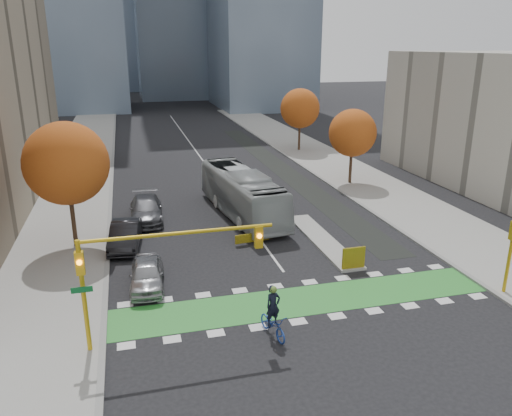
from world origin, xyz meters
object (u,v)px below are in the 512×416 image
cyclist (273,319)px  traffic_signal_east (511,246)px  bus (242,193)px  tree_east_near (353,133)px  hazard_board (354,258)px  parked_car_c (146,209)px  tree_east_far (300,108)px  traffic_signal_west (145,260)px  parked_car_a (147,274)px  parked_car_b (125,235)px  tree_west (66,164)px

cyclist → traffic_signal_east: bearing=-10.1°
bus → tree_east_near: bearing=20.8°
tree_east_near → hazard_board: bearing=-114.2°
hazard_board → parked_car_c: 16.54m
tree_east_far → traffic_signal_west: tree_east_far is taller
hazard_board → cyclist: cyclist is taller
bus → parked_car_a: 13.21m
parked_car_b → parked_car_c: parked_car_c is taller
tree_east_far → parked_car_b: 34.47m
bus → tree_east_far: bearing=53.9°
tree_east_near → parked_car_c: tree_east_near is taller
parked_car_b → tree_east_far: bearing=58.4°
tree_west → tree_east_near: 26.01m
hazard_board → traffic_signal_west: traffic_signal_west is taller
parked_car_c → hazard_board: bearing=-45.1°
tree_west → parked_car_b: bearing=-12.5°
parked_car_a → hazard_board: bearing=-0.4°
traffic_signal_east → bus: bearing=122.9°
tree_east_near → traffic_signal_east: tree_east_near is taller
traffic_signal_west → cyclist: (5.41, -0.73, -3.20)m
hazard_board → tree_east_near: size_ratio=0.20×
traffic_signal_east → parked_car_b: (-19.35, 11.81, -1.90)m
parked_car_b → hazard_board: bearing=-21.9°
bus → parked_car_c: 7.36m
hazard_board → parked_car_b: (-12.85, 7.10, 0.04)m
parked_car_b → tree_west: bearing=174.5°
tree_east_far → traffic_signal_west: 43.61m
hazard_board → tree_east_near: bearing=65.8°
parked_car_b → parked_car_c: size_ratio=0.87×
parked_car_a → cyclist: bearing=-46.3°
traffic_signal_east → tree_west: bearing=150.9°
tree_west → parked_car_a: 9.42m
tree_west → traffic_signal_east: 25.90m
cyclist → parked_car_c: cyclist is taller
tree_east_near → cyclist: 27.69m
tree_west → tree_east_far: 35.73m
cyclist → parked_car_b: bearing=103.5°
cyclist → bus: 17.18m
traffic_signal_west → parked_car_c: 17.12m
parked_car_a → parked_car_c: 11.20m
parked_car_b → traffic_signal_west: bearing=-78.5°
traffic_signal_east → parked_car_a: 19.23m
hazard_board → tree_east_far: size_ratio=0.18×
tree_east_near → parked_car_b: 23.78m
tree_west → tree_east_far: size_ratio=1.08×
cyclist → parked_car_a: size_ratio=0.56×
bus → parked_car_c: bus is taller
tree_east_near → bus: size_ratio=0.56×
hazard_board → bus: bearing=109.1°
tree_east_near → traffic_signal_west: 30.08m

